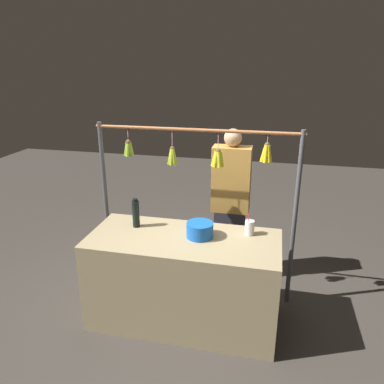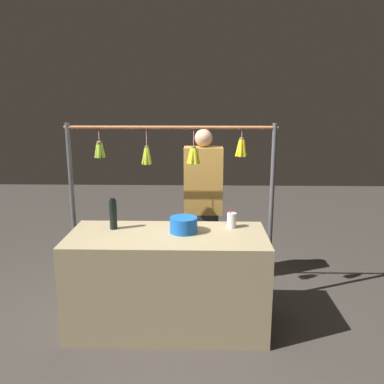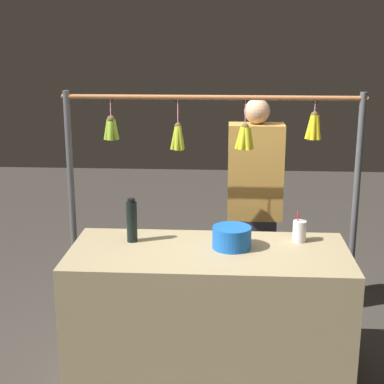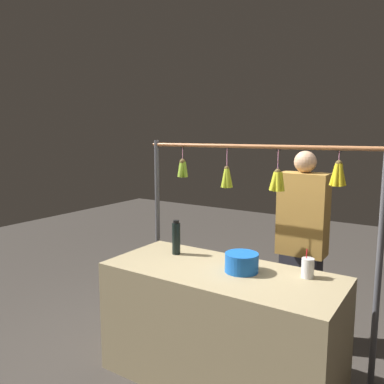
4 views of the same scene
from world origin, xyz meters
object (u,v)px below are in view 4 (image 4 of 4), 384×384
at_px(drink_cup, 308,268).
at_px(vendor_person, 301,250).
at_px(water_bottle, 176,238).
at_px(blue_bucket, 242,262).

xyz_separation_m(drink_cup, vendor_person, (0.25, -0.67, -0.09)).
relative_size(water_bottle, vendor_person, 0.17).
bearing_deg(drink_cup, water_bottle, 3.50).
bearing_deg(vendor_person, water_bottle, 42.54).
height_order(water_bottle, blue_bucket, water_bottle).
distance_m(water_bottle, vendor_person, 1.10).
distance_m(drink_cup, vendor_person, 0.72).
bearing_deg(vendor_person, blue_bucket, 78.03).
xyz_separation_m(water_bottle, vendor_person, (-0.80, -0.73, -0.16)).
xyz_separation_m(water_bottle, blue_bucket, (-0.63, 0.08, -0.07)).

